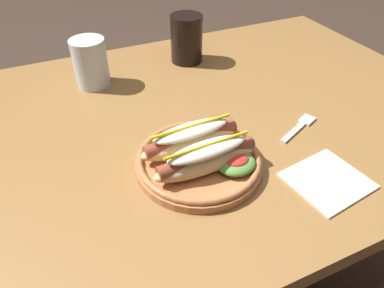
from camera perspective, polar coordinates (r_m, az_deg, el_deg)
name	(u,v)px	position (r m, az deg, el deg)	size (l,w,h in m)	color
ground_plane	(198,285)	(1.35, 0.97, -21.90)	(8.00, 8.00, 0.00)	#3D2D23
dining_table	(201,150)	(0.86, 1.43, -0.91)	(1.22, 0.83, 0.74)	olive
hot_dog_plate	(200,155)	(0.64, 1.36, -1.82)	(0.23, 0.23, 0.08)	#B77042
fork	(300,126)	(0.78, 17.12, 2.77)	(0.12, 0.07, 0.00)	silver
soda_cup	(187,39)	(1.00, -0.90, 16.71)	(0.09, 0.09, 0.13)	black
water_cup	(91,63)	(0.91, -16.15, 12.53)	(0.08, 0.08, 0.12)	silver
napkin	(327,180)	(0.67, 21.13, -5.54)	(0.13, 0.12, 0.00)	white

